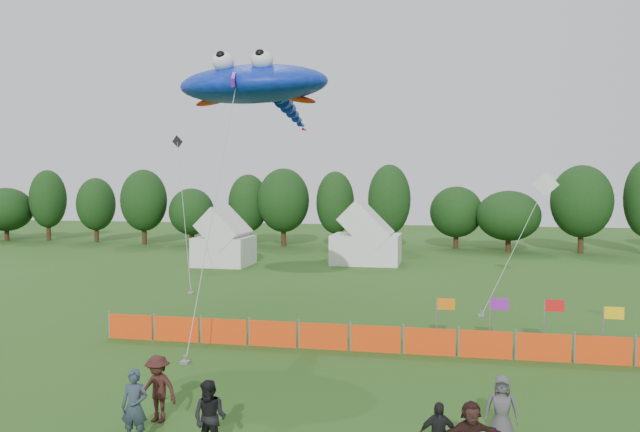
% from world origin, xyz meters
% --- Properties ---
extents(ground, '(160.00, 160.00, 0.00)m').
position_xyz_m(ground, '(0.00, 0.00, 0.00)').
color(ground, '#234C16').
rests_on(ground, ground).
extents(treeline, '(104.57, 8.78, 8.36)m').
position_xyz_m(treeline, '(1.61, 44.93, 4.18)').
color(treeline, '#382314').
rests_on(treeline, ground).
extents(tent_left, '(4.11, 4.11, 3.62)m').
position_xyz_m(tent_left, '(-12.50, 30.26, 1.83)').
color(tent_left, silver).
rests_on(tent_left, ground).
extents(tent_right, '(5.37, 4.30, 3.79)m').
position_xyz_m(tent_right, '(-1.84, 33.44, 1.91)').
color(tent_right, white).
rests_on(tent_right, ground).
extents(barrier_fence, '(21.90, 0.06, 1.00)m').
position_xyz_m(barrier_fence, '(1.76, 7.75, 0.50)').
color(barrier_fence, '#EF3F0D').
rests_on(barrier_fence, ground).
extents(flag_row, '(6.73, 0.58, 1.98)m').
position_xyz_m(flag_row, '(7.17, 9.11, 1.30)').
color(flag_row, gray).
rests_on(flag_row, ground).
extents(spectator_a, '(0.70, 0.50, 1.82)m').
position_xyz_m(spectator_a, '(-3.07, -1.60, 0.91)').
color(spectator_a, '#293644').
rests_on(spectator_a, ground).
extents(spectator_b, '(0.91, 0.74, 1.75)m').
position_xyz_m(spectator_b, '(-1.03, -1.86, 0.88)').
color(spectator_b, black).
rests_on(spectator_b, ground).
extents(spectator_c, '(1.25, 0.86, 1.79)m').
position_xyz_m(spectator_c, '(-3.15, -0.21, 0.89)').
color(spectator_c, '#341815').
rests_on(spectator_c, ground).
extents(spectator_e, '(0.86, 0.61, 1.66)m').
position_xyz_m(spectator_e, '(5.70, 0.21, 0.83)').
color(spectator_e, '#46454A').
rests_on(spectator_e, ground).
extents(stingray_kite, '(7.24, 14.97, 11.84)m').
position_xyz_m(stingray_kite, '(-3.91, 11.35, 10.62)').
color(stingray_kite, '#0F31D8').
rests_on(stingray_kite, ground).
extents(small_kite_white, '(4.74, 7.46, 7.00)m').
position_xyz_m(small_kite_white, '(9.01, 20.51, 4.87)').
color(small_kite_white, white).
rests_on(small_kite_white, ground).
extents(small_kite_dark, '(5.93, 10.44, 9.93)m').
position_xyz_m(small_kite_dark, '(-13.28, 24.26, 5.84)').
color(small_kite_dark, black).
rests_on(small_kite_dark, ground).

